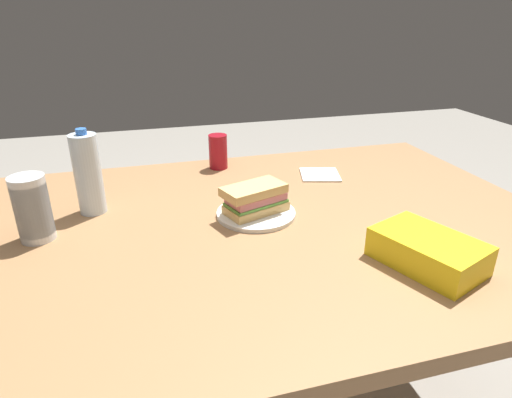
% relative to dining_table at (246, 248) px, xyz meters
% --- Properties ---
extents(dining_table, '(1.71, 1.13, 0.74)m').
position_rel_dining_table_xyz_m(dining_table, '(0.00, 0.00, 0.00)').
color(dining_table, '#9E7047').
rests_on(dining_table, ground_plane).
extents(paper_plate, '(0.22, 0.22, 0.01)m').
position_rel_dining_table_xyz_m(paper_plate, '(-0.04, -0.04, 0.08)').
color(paper_plate, white).
rests_on(paper_plate, dining_table).
extents(sandwich, '(0.20, 0.15, 0.08)m').
position_rel_dining_table_xyz_m(sandwich, '(-0.04, -0.04, 0.13)').
color(sandwich, '#DBB26B').
rests_on(sandwich, paper_plate).
extents(soda_can_red, '(0.07, 0.07, 0.12)m').
position_rel_dining_table_xyz_m(soda_can_red, '(-0.02, -0.46, 0.14)').
color(soda_can_red, maroon).
rests_on(soda_can_red, dining_table).
extents(chip_bag, '(0.22, 0.27, 0.07)m').
position_rel_dining_table_xyz_m(chip_bag, '(-0.34, 0.31, 0.11)').
color(chip_bag, yellow).
rests_on(chip_bag, dining_table).
extents(water_bottle_tall, '(0.07, 0.07, 0.24)m').
position_rel_dining_table_xyz_m(water_bottle_tall, '(0.40, -0.19, 0.19)').
color(water_bottle_tall, silver).
rests_on(water_bottle_tall, dining_table).
extents(plastic_cup_stack, '(0.08, 0.08, 0.17)m').
position_rel_dining_table_xyz_m(plastic_cup_stack, '(0.52, -0.06, 0.16)').
color(plastic_cup_stack, silver).
rests_on(plastic_cup_stack, dining_table).
extents(paper_napkin, '(0.16, 0.16, 0.01)m').
position_rel_dining_table_xyz_m(paper_napkin, '(-0.34, -0.29, 0.08)').
color(paper_napkin, white).
rests_on(paper_napkin, dining_table).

